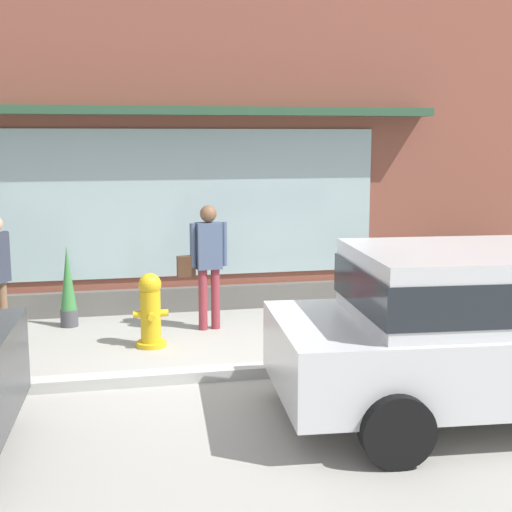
% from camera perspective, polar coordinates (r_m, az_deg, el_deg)
% --- Properties ---
extents(ground_plane, '(60.00, 60.00, 0.00)m').
position_cam_1_polar(ground_plane, '(8.22, -2.59, -9.08)').
color(ground_plane, '#9E9B93').
extents(curb_strip, '(14.00, 0.24, 0.12)m').
position_cam_1_polar(curb_strip, '(8.01, -2.35, -9.12)').
color(curb_strip, '#B2B2AD').
rests_on(curb_strip, ground_plane).
extents(storefront, '(14.00, 0.81, 5.00)m').
position_cam_1_polar(storefront, '(10.95, -5.50, 8.56)').
color(storefront, brown).
rests_on(storefront, ground_plane).
extents(fire_hydrant, '(0.43, 0.41, 0.93)m').
position_cam_1_polar(fire_hydrant, '(9.14, -8.27, -4.20)').
color(fire_hydrant, gold).
rests_on(fire_hydrant, ground_plane).
extents(pedestrian_with_handbag, '(0.69, 0.24, 1.69)m').
position_cam_1_polar(pedestrian_with_handbag, '(9.77, -3.86, -0.10)').
color(pedestrian_with_handbag, '#8E333D').
rests_on(pedestrian_with_handbag, ground_plane).
extents(parked_car_silver, '(4.32, 2.27, 1.59)m').
position_cam_1_polar(parked_car_silver, '(7.09, 18.04, -5.03)').
color(parked_car_silver, silver).
rests_on(parked_car_silver, ground_plane).
extents(potted_plant_low_front, '(0.64, 0.64, 0.96)m').
position_cam_1_polar(potted_plant_low_front, '(11.79, 17.84, -1.19)').
color(potted_plant_low_front, '#33473D').
rests_on(potted_plant_low_front, ground_plane).
extents(potted_plant_by_entrance, '(0.55, 0.55, 0.78)m').
position_cam_1_polar(potted_plant_by_entrance, '(11.70, 13.87, -1.69)').
color(potted_plant_by_entrance, '#9E6042').
rests_on(potted_plant_by_entrance, ground_plane).
extents(potted_plant_trailing_edge, '(0.25, 0.25, 0.54)m').
position_cam_1_polar(potted_plant_trailing_edge, '(11.25, 9.95, -2.72)').
color(potted_plant_trailing_edge, '#4C4C51').
rests_on(potted_plant_trailing_edge, ground_plane).
extents(potted_plant_window_right, '(0.24, 0.24, 1.12)m').
position_cam_1_polar(potted_plant_window_right, '(10.31, -14.52, -2.44)').
color(potted_plant_window_right, '#4C4C51').
rests_on(potted_plant_window_right, ground_plane).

